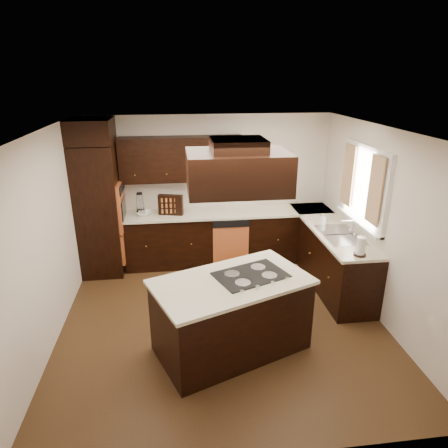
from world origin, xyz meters
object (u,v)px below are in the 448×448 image
at_px(oven_column, 100,210).
at_px(island, 231,317).
at_px(spice_rack, 171,205).
at_px(range_hood, 238,172).

distance_m(oven_column, island, 3.00).
relative_size(island, spice_rack, 4.18).
bearing_deg(island, spice_rack, 84.33).
height_order(oven_column, range_hood, range_hood).
height_order(island, spice_rack, spice_rack).
bearing_deg(spice_rack, oven_column, -162.01).
bearing_deg(oven_column, island, -51.91).
distance_m(oven_column, range_hood, 3.13).
height_order(oven_column, island, oven_column).
relative_size(range_hood, spice_rack, 2.60).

